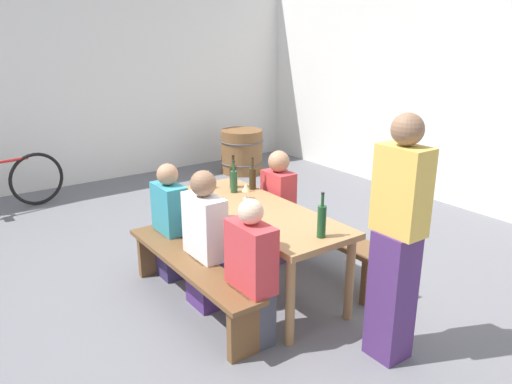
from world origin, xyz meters
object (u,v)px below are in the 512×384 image
seated_guest_near_0 (170,224)px  standing_host (397,245)px  bench_near (190,271)px  wine_barrel (242,151)px  wine_bottle_2 (253,178)px  seated_guest_near_2 (251,278)px  wine_glass_1 (246,188)px  wine_bottle_1 (322,221)px  wine_bottle_3 (234,181)px  bench_far (312,234)px  seated_guest_near_1 (205,244)px  tasting_table (256,218)px  wine_bottle_0 (233,176)px  wine_glass_0 (208,175)px  seated_guest_far_0 (278,208)px

seated_guest_near_0 → standing_host: bearing=-70.5°
bench_near → wine_barrel: 4.24m
wine_bottle_2 → seated_guest_near_2: size_ratio=0.28×
wine_bottle_2 → seated_guest_near_2: seated_guest_near_2 is taller
standing_host → wine_glass_1: bearing=4.1°
wine_bottle_1 → wine_bottle_3: 1.28m
bench_near → bench_far: same height
seated_guest_near_0 → seated_guest_near_1: size_ratio=0.93×
tasting_table → wine_bottle_0: size_ratio=5.76×
wine_bottle_0 → seated_guest_near_0: 0.77m
wine_bottle_2 → standing_host: (1.82, -0.10, -0.01)m
bench_far → wine_barrel: 3.55m
tasting_table → wine_barrel: tasting_table is taller
wine_bottle_2 → wine_bottle_3: (-0.02, -0.20, -0.00)m
tasting_table → wine_bottle_3: bearing=169.1°
bench_far → wine_barrel: (-3.27, 1.38, -0.00)m
wine_bottle_3 → wine_bottle_0: bearing=149.1°
bench_far → standing_host: (1.34, -0.47, 0.50)m
wine_bottle_3 → seated_guest_near_2: size_ratio=0.28×
bench_near → wine_bottle_2: size_ratio=5.59×
seated_guest_near_2 → wine_bottle_2: bearing=54.5°
bench_near → wine_bottle_0: (-0.63, 0.83, 0.52)m
tasting_table → wine_bottle_3: 0.54m
wine_bottle_0 → standing_host: 1.97m
bench_near → seated_guest_near_2: size_ratio=1.57×
wine_glass_0 → seated_guest_near_1: size_ratio=0.16×
bench_far → seated_guest_far_0: bearing=-156.4°
seated_guest_far_0 → wine_bottle_2: bearing=-30.7°
wine_glass_1 → seated_guest_near_2: bearing=-32.5°
standing_host → wine_bottle_2: bearing=-3.2°
standing_host → wine_barrel: 5.00m
standing_host → seated_guest_near_2: bearing=45.6°
wine_bottle_0 → wine_bottle_1: (1.41, -0.14, 0.01)m
tasting_table → standing_host: standing_host is taller
bench_near → wine_barrel: bearing=140.5°
seated_guest_near_2 → standing_host: (0.69, 0.70, 0.33)m
wine_glass_0 → wine_glass_1: size_ratio=1.25×
wine_bottle_2 → seated_guest_near_1: (0.48, -0.80, -0.31)m
tasting_table → seated_guest_near_1: 0.52m
wine_bottle_3 → seated_guest_near_2: bearing=-27.8°
tasting_table → seated_guest_near_2: (0.66, -0.51, -0.14)m
seated_guest_far_0 → standing_host: size_ratio=0.65×
seated_guest_near_2 → seated_guest_far_0: bearing=44.4°
wine_bottle_0 → seated_guest_near_1: size_ratio=0.27×
wine_glass_1 → seated_guest_far_0: bearing=100.2°
wine_glass_0 → seated_guest_near_0: bearing=-78.0°
bench_far → wine_bottle_0: (-0.63, -0.49, 0.52)m
bench_far → seated_guest_near_1: seated_guest_near_1 is taller
bench_far → standing_host: standing_host is taller
wine_bottle_1 → wine_barrel: bearing=153.7°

